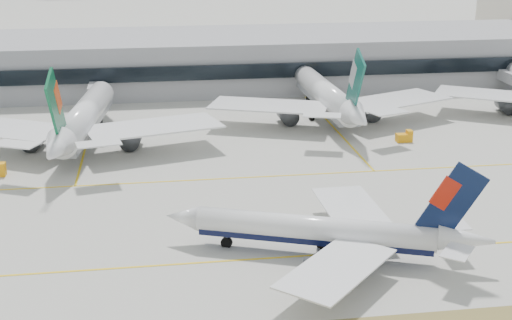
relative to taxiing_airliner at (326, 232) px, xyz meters
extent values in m
plane|color=#A8A79E|center=(-9.05, 5.55, -3.90)|extent=(3000.00, 3000.00, 0.00)
cube|color=yellow|center=(-9.05, 0.55, -3.87)|extent=(360.00, 0.45, 0.04)
cube|color=yellow|center=(-9.05, 35.55, -3.87)|extent=(360.00, 0.45, 0.04)
cylinder|color=white|center=(-1.65, 0.64, 0.30)|extent=(33.91, 16.12, 3.81)
cube|color=black|center=(-1.65, 0.64, -0.75)|extent=(33.05, 15.34, 1.72)
cone|color=white|center=(-20.40, 7.88, 0.30)|extent=(6.34, 5.48, 3.81)
cone|color=white|center=(18.24, -7.04, 0.78)|extent=(8.60, 6.35, 3.81)
cube|color=white|center=(6.35, 8.88, -0.27)|extent=(8.91, 18.93, 0.23)
cube|color=white|center=(18.67, -1.89, 1.06)|extent=(3.68, 5.52, 0.15)
cylinder|color=#3F4247|center=(3.26, 6.30, -2.37)|extent=(6.45, 4.76, 2.86)
cube|color=#3F4247|center=(3.26, 6.30, -1.23)|extent=(2.36, 1.14, 1.33)
cube|color=white|center=(-1.26, -10.85, -0.27)|extent=(19.14, 19.61, 0.23)
cube|color=white|center=(15.10, -11.14, 1.06)|extent=(6.00, 6.28, 0.15)
cylinder|color=#3F4247|center=(-1.82, -6.85, -2.37)|extent=(6.45, 4.76, 2.86)
cube|color=#3F4247|center=(-1.82, -6.85, -1.23)|extent=(2.36, 1.14, 1.33)
cube|color=#09163B|center=(15.98, -6.17, 6.10)|extent=(8.91, 3.71, 11.94)
cube|color=#B71A0C|center=(15.07, -5.82, 7.39)|extent=(4.12, 1.92, 5.12)
cylinder|color=#3F4247|center=(-14.01, 5.41, -2.75)|extent=(0.46, 0.46, 2.29)
cylinder|color=black|center=(-14.01, 5.41, -3.23)|extent=(1.84, 1.24, 1.72)
cylinder|color=#3F4247|center=(-1.64, -2.03, -2.75)|extent=(0.46, 0.46, 2.29)
cylinder|color=black|center=(-1.64, -2.03, -3.23)|extent=(1.84, 1.24, 1.72)
cylinder|color=#3F4247|center=(0.15, 2.60, -2.75)|extent=(0.46, 0.46, 2.29)
cylinder|color=black|center=(0.15, 2.60, -3.23)|extent=(1.84, 1.24, 1.72)
cylinder|color=white|center=(-39.09, 63.08, 2.52)|extent=(10.80, 44.49, 5.83)
cube|color=slate|center=(-39.09, 63.08, 0.92)|extent=(9.83, 43.51, 2.63)
cone|color=white|center=(-36.20, 88.34, 2.52)|extent=(6.56, 7.36, 5.83)
cone|color=white|center=(-42.15, 36.30, 3.25)|extent=(6.91, 10.40, 5.83)
cube|color=white|center=(-24.17, 54.85, 1.65)|extent=(30.42, 19.85, 0.35)
cube|color=white|center=(-34.40, 37.26, 3.69)|extent=(8.86, 5.83, 0.23)
cylinder|color=#3F4247|center=(-29.06, 58.35, -1.56)|extent=(5.18, 7.80, 4.38)
cube|color=#3F4247|center=(-29.06, 58.35, 0.19)|extent=(0.78, 3.09, 2.04)
cube|color=white|center=(-55.48, 58.43, 1.65)|extent=(30.74, 24.65, 0.35)
cube|color=white|center=(-49.48, 38.98, 3.69)|extent=(9.21, 7.29, 0.23)
cylinder|color=#3F4247|center=(-49.93, 60.73, -1.56)|extent=(5.18, 7.80, 4.38)
cube|color=#3F4247|center=(-49.93, 60.73, 0.19)|extent=(0.78, 3.09, 2.04)
cube|color=#0C5834|center=(-41.80, 39.34, 10.18)|extent=(1.91, 12.18, 15.65)
cube|color=#E2410D|center=(-41.66, 40.56, 11.88)|extent=(1.26, 5.54, 6.70)
cylinder|color=#3F4247|center=(-37.19, 79.73, -2.15)|extent=(0.70, 0.70, 3.50)
cylinder|color=black|center=(-37.19, 79.73, -2.87)|extent=(1.31, 2.72, 2.63)
cylinder|color=#3F4247|center=(-43.00, 62.29, -2.15)|extent=(0.70, 0.70, 3.50)
cylinder|color=black|center=(-43.00, 62.29, -2.87)|extent=(1.31, 2.72, 2.63)
cylinder|color=#3F4247|center=(-35.46, 61.43, -2.15)|extent=(0.70, 0.70, 3.50)
cylinder|color=black|center=(-35.46, 61.43, -2.87)|extent=(1.31, 2.72, 2.63)
cylinder|color=white|center=(18.55, 76.70, 2.43)|extent=(6.82, 43.63, 5.75)
cube|color=slate|center=(18.55, 76.70, 0.85)|extent=(5.94, 42.74, 2.59)
cone|color=white|center=(17.94, 101.77, 2.43)|extent=(5.92, 6.79, 5.75)
cone|color=white|center=(19.21, 50.12, 3.15)|extent=(5.99, 9.81, 5.75)
cube|color=white|center=(34.24, 70.69, 1.57)|extent=(30.38, 22.59, 0.35)
cube|color=white|center=(26.64, 52.12, 3.59)|extent=(9.00, 6.67, 0.23)
cylinder|color=#3F4247|center=(28.99, 73.44, -1.59)|extent=(4.49, 7.35, 4.32)
cube|color=#3F4247|center=(28.99, 73.44, 0.13)|extent=(0.51, 3.03, 2.01)
cube|color=white|center=(3.18, 69.93, 1.57)|extent=(30.31, 21.57, 0.35)
cube|color=white|center=(11.68, 51.75, 3.59)|extent=(8.93, 6.35, 0.23)
cylinder|color=#3F4247|center=(8.28, 72.93, -1.59)|extent=(4.49, 7.35, 4.32)
cube|color=#3F4247|center=(8.28, 72.93, 0.13)|extent=(0.51, 3.03, 2.01)
cube|color=#13564B|center=(19.13, 53.14, 9.99)|extent=(0.81, 12.04, 15.43)
cube|color=#A1A6AB|center=(19.10, 54.35, 11.67)|extent=(0.77, 5.44, 6.61)
cylinder|color=#3F4247|center=(18.15, 93.22, -2.17)|extent=(0.69, 0.69, 3.45)
cylinder|color=black|center=(18.15, 93.22, -2.89)|extent=(1.07, 2.61, 2.59)
cylinder|color=#3F4247|center=(14.84, 75.40, -2.17)|extent=(0.69, 0.69, 3.45)
cylinder|color=black|center=(14.84, 75.40, -2.89)|extent=(1.07, 2.61, 2.59)
cylinder|color=#3F4247|center=(22.32, 75.58, -2.17)|extent=(0.69, 0.69, 3.45)
cylinder|color=black|center=(22.32, 75.58, -2.89)|extent=(1.07, 2.61, 2.59)
cone|color=white|center=(80.63, 100.97, 2.28)|extent=(6.59, 7.31, 5.61)
cube|color=white|center=(60.71, 73.13, 1.44)|extent=(29.44, 24.56, 0.34)
cylinder|color=#3F4247|center=(66.15, 75.08, -1.65)|extent=(5.30, 7.66, 4.21)
cube|color=#3F4247|center=(66.15, 75.08, 0.03)|extent=(0.89, 2.98, 1.97)
cube|color=gray|center=(-9.05, 120.55, 3.60)|extent=(280.00, 42.00, 15.00)
cube|color=black|center=(-9.05, 99.05, 4.05)|extent=(280.00, 1.20, 4.00)
cube|color=orange|center=(31.20, 54.03, -3.00)|extent=(3.50, 2.00, 1.80)
cube|color=orange|center=(32.40, 54.03, -1.80)|extent=(1.20, 1.80, 1.00)
cylinder|color=black|center=(30.00, 53.23, -3.55)|extent=(0.70, 0.30, 0.70)
cylinder|color=black|center=(30.00, 54.83, -3.55)|extent=(0.70, 0.30, 0.70)
cylinder|color=black|center=(32.40, 53.23, -3.55)|extent=(0.70, 0.30, 0.70)
cylinder|color=black|center=(32.40, 54.83, -3.55)|extent=(0.70, 0.30, 0.70)
cube|color=orange|center=(-53.43, 43.60, -1.80)|extent=(1.20, 1.80, 1.00)
cylinder|color=black|center=(-53.43, 42.80, -3.55)|extent=(0.70, 0.30, 0.70)
cylinder|color=black|center=(-53.43, 44.40, -3.55)|extent=(0.70, 0.30, 0.70)
camera|label=1|loc=(-24.01, -92.24, 42.46)|focal=50.00mm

